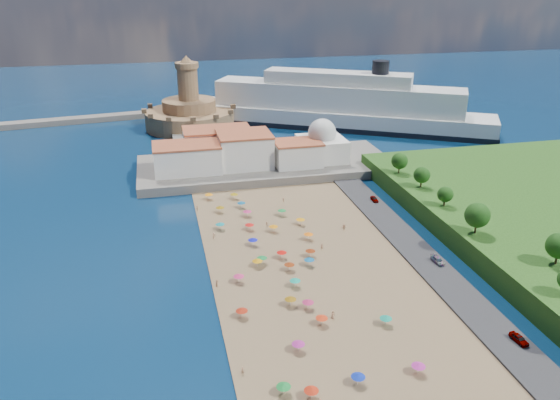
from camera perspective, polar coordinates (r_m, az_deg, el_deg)
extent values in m
plane|color=#071938|center=(129.42, 0.78, -7.56)|extent=(700.00, 700.00, 0.00)
cube|color=#59544C|center=(196.01, -1.46, 3.60)|extent=(90.00, 36.00, 3.00)
cube|color=#59544C|center=(226.43, -8.76, 5.87)|extent=(18.00, 70.00, 2.40)
cube|color=silver|center=(187.01, -9.68, 4.29)|extent=(22.00, 14.00, 9.00)
cube|color=silver|center=(190.62, -3.72, 5.23)|extent=(18.00, 16.00, 11.00)
cube|color=silver|center=(190.92, 1.84, 4.82)|extent=(16.00, 12.00, 8.00)
cube|color=silver|center=(201.13, -6.55, 5.90)|extent=(24.00, 14.00, 10.00)
cube|color=silver|center=(197.26, 4.37, 5.35)|extent=(16.00, 16.00, 8.00)
sphere|color=silver|center=(195.59, 4.42, 7.03)|extent=(10.00, 10.00, 10.00)
cylinder|color=silver|center=(194.62, 4.45, 8.11)|extent=(1.20, 1.20, 1.60)
cylinder|color=#9A744D|center=(254.62, -9.38, 8.33)|extent=(40.00, 40.00, 8.00)
cylinder|color=#9A744D|center=(253.16, -9.47, 9.75)|extent=(24.00, 24.00, 5.00)
cylinder|color=#9A744D|center=(251.30, -9.61, 11.86)|extent=(9.00, 9.00, 14.00)
cylinder|color=#9A744D|center=(249.97, -9.74, 13.71)|extent=(10.40, 10.40, 2.40)
cone|color=#9A744D|center=(249.59, -9.78, 14.32)|extent=(6.00, 6.00, 3.00)
cube|color=black|center=(254.79, 5.86, 7.85)|extent=(132.75, 87.11, 2.26)
cube|color=silver|center=(254.04, 5.88, 8.52)|extent=(131.68, 86.27, 8.37)
cube|color=silver|center=(251.90, 5.97, 10.67)|extent=(105.53, 69.34, 11.17)
cube|color=silver|center=(250.35, 6.05, 12.55)|extent=(63.15, 43.29, 5.58)
cylinder|color=black|center=(246.84, 10.47, 13.49)|extent=(7.44, 7.44, 5.58)
cylinder|color=gray|center=(111.07, 4.37, -12.46)|extent=(0.07, 0.07, 2.00)
cone|color=red|center=(110.56, 4.38, -12.08)|extent=(2.50, 2.50, 0.60)
cylinder|color=gray|center=(169.76, -4.80, 0.40)|extent=(0.07, 0.07, 2.00)
cone|color=#91750D|center=(169.43, -4.81, 0.68)|extent=(2.50, 2.50, 0.60)
cylinder|color=gray|center=(115.59, 2.94, -10.88)|extent=(0.07, 0.07, 2.00)
cone|color=#A82454|center=(115.09, 2.95, -10.51)|extent=(2.50, 2.50, 0.60)
cylinder|color=gray|center=(116.44, 1.10, -10.58)|extent=(0.07, 0.07, 2.00)
cone|color=#83590B|center=(115.96, 1.10, -10.20)|extent=(2.50, 2.50, 0.60)
cylinder|color=gray|center=(112.65, 10.98, -12.30)|extent=(0.07, 0.07, 2.00)
cone|color=#0F896D|center=(112.15, 11.01, -11.93)|extent=(2.50, 2.50, 0.60)
cylinder|color=gray|center=(124.75, -4.32, -8.20)|extent=(0.07, 0.07, 2.00)
cone|color=#C12962|center=(124.29, -4.33, -7.84)|extent=(2.50, 2.50, 0.60)
cylinder|color=gray|center=(148.88, -3.21, -2.83)|extent=(0.07, 0.07, 2.00)
cone|color=red|center=(148.50, -3.22, -2.52)|extent=(2.50, 2.50, 0.60)
cylinder|color=gray|center=(151.90, 2.15, -2.28)|extent=(0.07, 0.07, 2.00)
cone|color=orange|center=(151.53, 2.16, -1.97)|extent=(2.50, 2.50, 0.60)
cylinder|color=gray|center=(131.30, 3.07, -6.50)|extent=(0.07, 0.07, 2.00)
cone|color=#0F598D|center=(130.86, 3.08, -6.15)|extent=(2.50, 2.50, 0.60)
cylinder|color=gray|center=(160.46, -6.28, -1.01)|extent=(0.07, 0.07, 2.00)
cone|color=#87640C|center=(160.10, -6.29, -0.71)|extent=(2.50, 2.50, 0.60)
cylinder|color=gray|center=(149.89, -6.28, -2.76)|extent=(0.07, 0.07, 2.00)
cone|color=#0E7A80|center=(149.51, -6.29, -2.44)|extent=(2.50, 2.50, 0.60)
cylinder|color=gray|center=(95.46, 0.38, -19.19)|extent=(0.07, 0.07, 2.00)
cone|color=#15762C|center=(94.87, 0.38, -18.78)|extent=(2.50, 2.50, 0.60)
cylinder|color=gray|center=(122.84, 1.59, -8.67)|extent=(0.07, 0.07, 2.00)
cone|color=#119D7E|center=(122.38, 1.59, -8.31)|extent=(2.50, 2.50, 0.60)
cylinder|color=gray|center=(157.54, 0.20, -1.32)|extent=(0.07, 0.07, 2.00)
cone|color=#157B33|center=(157.18, 0.20, -1.02)|extent=(2.50, 2.50, 0.60)
cylinder|color=gray|center=(163.12, -4.05, -0.52)|extent=(0.07, 0.07, 2.00)
cone|color=#0D527E|center=(162.77, -4.06, -0.23)|extent=(2.50, 2.50, 0.60)
cylinder|color=gray|center=(102.22, 14.24, -16.73)|extent=(0.07, 0.07, 2.00)
cone|color=#AF258C|center=(101.66, 14.29, -16.34)|extent=(2.50, 2.50, 0.60)
cylinder|color=gray|center=(94.91, 3.29, -19.53)|extent=(0.07, 0.07, 2.00)
cone|color=#B8260E|center=(94.31, 3.30, -19.13)|extent=(2.50, 2.50, 0.60)
cylinder|color=gray|center=(147.70, -0.69, -3.01)|extent=(0.07, 0.07, 2.00)
cone|color=orange|center=(147.31, -0.69, -2.70)|extent=(2.50, 2.50, 0.60)
cylinder|color=gray|center=(130.72, -2.37, -6.62)|extent=(0.07, 0.07, 2.00)
cone|color=#CC860B|center=(130.29, -2.38, -6.27)|extent=(2.50, 2.50, 0.60)
cylinder|color=gray|center=(98.15, 8.15, -18.09)|extent=(0.07, 0.07, 2.00)
cone|color=#0C25A0|center=(97.57, 8.18, -17.68)|extent=(2.50, 2.50, 0.60)
cylinder|color=gray|center=(140.61, -2.85, -4.42)|extent=(0.07, 0.07, 2.00)
cone|color=#0D11B2|center=(140.20, -2.86, -4.09)|extent=(2.50, 2.50, 0.60)
cylinder|color=gray|center=(135.30, 3.18, -5.57)|extent=(0.07, 0.07, 2.00)
cone|color=maroon|center=(134.88, 3.19, -5.23)|extent=(2.50, 2.50, 0.60)
cylinder|color=gray|center=(157.17, -3.44, -1.42)|extent=(0.07, 0.07, 2.00)
cone|color=#B82764|center=(156.81, -3.44, -1.12)|extent=(2.50, 2.50, 0.60)
cylinder|color=gray|center=(170.37, -7.45, 0.36)|extent=(0.07, 0.07, 2.00)
cone|color=orange|center=(170.04, -7.46, 0.64)|extent=(2.50, 2.50, 0.60)
cylinder|color=gray|center=(132.00, -1.89, -6.31)|extent=(0.07, 0.07, 2.00)
cone|color=#157B35|center=(131.57, -1.89, -5.96)|extent=(2.50, 2.50, 0.60)
cylinder|color=gray|center=(143.63, 2.99, -3.82)|extent=(0.07, 0.07, 2.00)
cone|color=orange|center=(143.23, 2.99, -3.49)|extent=(2.50, 2.50, 0.60)
cylinder|color=gray|center=(129.06, 0.98, -7.01)|extent=(0.07, 0.07, 2.00)
cone|color=maroon|center=(128.62, 0.98, -6.66)|extent=(2.50, 2.50, 0.60)
cylinder|color=gray|center=(134.36, 0.18, -5.74)|extent=(0.07, 0.07, 2.00)
cone|color=red|center=(133.94, 0.18, -5.40)|extent=(2.50, 2.50, 0.60)
cylinder|color=gray|center=(104.20, 1.92, -15.07)|extent=(0.07, 0.07, 2.00)
cone|color=#A1227D|center=(103.65, 1.93, -14.68)|extent=(2.50, 2.50, 0.60)
cylinder|color=gray|center=(113.14, -4.01, -11.72)|extent=(0.07, 0.07, 2.00)
cone|color=#A3210D|center=(112.64, -4.02, -11.35)|extent=(2.50, 2.50, 0.60)
imported|color=tan|center=(113.11, 5.55, -11.84)|extent=(0.93, 0.62, 1.85)
imported|color=tan|center=(138.91, 4.39, -4.86)|extent=(0.77, 0.63, 1.81)
imported|color=tan|center=(149.96, 6.70, -2.83)|extent=(1.57, 0.53, 1.69)
imported|color=tan|center=(123.85, -6.56, -8.64)|extent=(0.92, 0.99, 1.63)
imported|color=tan|center=(99.52, -3.91, -17.36)|extent=(0.60, 0.41, 1.60)
imported|color=tan|center=(145.00, -6.91, -3.73)|extent=(1.29, 1.33, 1.83)
imported|color=tan|center=(162.59, -8.64, -0.86)|extent=(0.52, 1.07, 1.76)
imported|color=tan|center=(150.69, -1.40, -2.56)|extent=(0.64, 0.81, 1.62)
imported|color=tan|center=(166.87, 0.35, 0.00)|extent=(0.84, 1.14, 1.58)
imported|color=gray|center=(114.96, 23.70, -13.13)|extent=(2.18, 4.38, 1.43)
imported|color=gray|center=(136.98, 16.17, -6.08)|extent=(2.21, 4.67, 1.32)
imported|color=gray|center=(169.28, 9.84, 0.11)|extent=(1.74, 4.03, 1.35)
cylinder|color=#382314|center=(134.27, 26.94, -5.37)|extent=(0.50, 0.50, 3.18)
sphere|color=#14380F|center=(133.08, 27.15, -4.28)|extent=(5.72, 5.72, 5.72)
cylinder|color=#382314|center=(142.01, 19.77, -2.64)|extent=(0.50, 0.50, 3.43)
sphere|color=#14380F|center=(140.80, 19.93, -1.50)|extent=(6.17, 6.17, 6.17)
cylinder|color=#382314|center=(156.30, 16.80, -0.16)|extent=(0.50, 0.50, 2.42)
sphere|color=#14380F|center=(155.51, 16.89, 0.58)|extent=(4.36, 4.36, 4.36)
cylinder|color=#382314|center=(168.34, 14.53, 1.77)|extent=(0.50, 0.50, 2.74)
sphere|color=#14380F|center=(167.52, 14.61, 2.56)|extent=(4.93, 4.93, 4.93)
cylinder|color=#382314|center=(178.78, 12.32, 3.22)|extent=(0.50, 0.50, 2.92)
sphere|color=#14380F|center=(177.95, 12.39, 4.02)|extent=(5.26, 5.26, 5.26)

